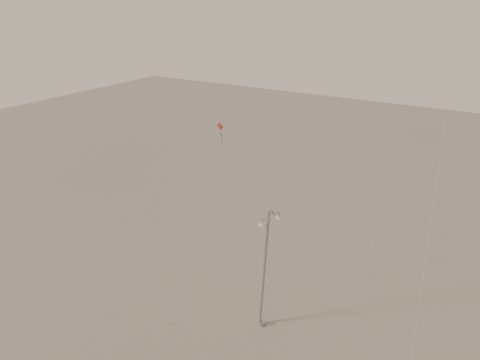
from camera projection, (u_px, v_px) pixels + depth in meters
The scene contains 6 objects.
ground at pixel (235, 347), 26.07m from camera, with size 160.00×160.00×0.00m, color gray.
street_lamp at pixel (265, 268), 25.60m from camera, with size 1.43×1.10×9.92m.
kite_1 at pixel (306, 11), 23.97m from camera, with size 7.06×12.97×28.03m.
kite_3 at pixel (191, 178), 25.42m from camera, with size 6.71×6.39×14.75m.
kite_4 at pixel (455, 49), 21.17m from camera, with size 2.71×7.63×26.33m.
kite_5 at pixel (377, 3), 33.72m from camera, with size 6.62×13.33×28.07m.
Camera 1 is at (9.75, -15.89, 21.63)m, focal length 28.00 mm.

